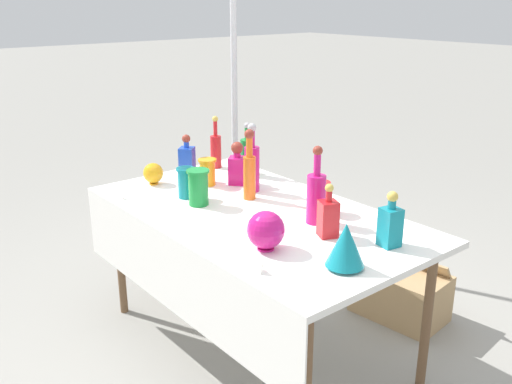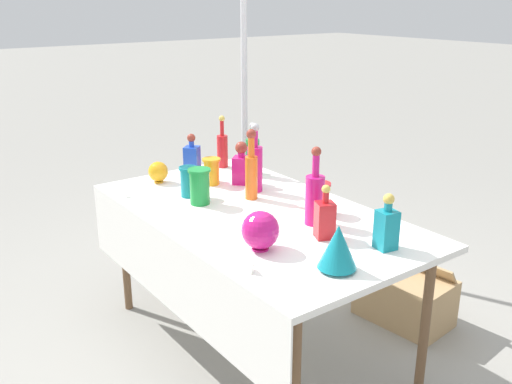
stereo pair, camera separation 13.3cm
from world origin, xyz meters
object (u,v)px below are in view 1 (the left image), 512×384
tall_bottle_0 (316,195)px  tall_bottle_3 (249,170)px  slender_vase_2 (198,186)px  round_bowl_1 (266,230)px  cardboard_box_behind_left (400,293)px  tall_bottle_4 (252,165)px  fluted_vase_0 (346,245)px  slender_vase_1 (207,171)px  slender_vase_3 (186,182)px  tall_bottle_2 (247,155)px  tall_bottle_1 (216,149)px  slender_vase_0 (319,196)px  square_decanter_1 (187,162)px  round_bowl_0 (153,173)px  square_decanter_3 (237,166)px  square_decanter_0 (390,224)px  square_decanter_2 (328,217)px  canopy_pole (235,132)px

tall_bottle_0 → tall_bottle_3: tall_bottle_3 is taller
tall_bottle_3 → slender_vase_2: bearing=-109.7°
tall_bottle_0 → round_bowl_1: bearing=-77.5°
tall_bottle_0 → cardboard_box_behind_left: size_ratio=0.69×
tall_bottle_4 → fluted_vase_0: tall_bottle_4 is taller
slender_vase_1 → slender_vase_3: bearing=-64.0°
tall_bottle_0 → tall_bottle_3: 0.45m
tall_bottle_4 → tall_bottle_2: bearing=146.5°
tall_bottle_1 → cardboard_box_behind_left: bearing=27.7°
slender_vase_0 → slender_vase_3: slender_vase_3 is taller
square_decanter_1 → slender_vase_3: bearing=-34.2°
tall_bottle_0 → round_bowl_0: tall_bottle_0 is taller
square_decanter_3 → slender_vase_2: (0.15, -0.36, -0.01)m
fluted_vase_0 → round_bowl_1: bearing=-159.0°
tall_bottle_2 → fluted_vase_0: tall_bottle_2 is taller
slender_vase_0 → square_decanter_0: bearing=-7.0°
tall_bottle_0 → round_bowl_1: tall_bottle_0 is taller
tall_bottle_0 → round_bowl_0: (-0.98, -0.29, -0.07)m
slender_vase_3 → round_bowl_1: 0.76m
square_decanter_3 → tall_bottle_0: bearing=-6.2°
tall_bottle_4 → square_decanter_2: size_ratio=1.54×
fluted_vase_0 → square_decanter_3: bearing=163.7°
slender_vase_1 → canopy_pole: 0.93m
round_bowl_1 → canopy_pole: size_ratio=0.08×
square_decanter_1 → tall_bottle_0: bearing=6.6°
slender_vase_3 → round_bowl_1: round_bowl_1 is taller
square_decanter_0 → fluted_vase_0: size_ratio=1.31×
tall_bottle_0 → square_decanter_2: 0.17m
tall_bottle_1 → tall_bottle_3: tall_bottle_3 is taller
square_decanter_0 → round_bowl_1: (-0.30, -0.42, -0.01)m
slender_vase_1 → square_decanter_3: bearing=59.3°
tall_bottle_3 → slender_vase_3: (-0.22, -0.24, -0.07)m
tall_bottle_3 → cardboard_box_behind_left: size_ratio=0.69×
tall_bottle_4 → round_bowl_1: (0.62, -0.43, -0.06)m
tall_bottle_1 → round_bowl_1: bearing=-25.9°
slender_vase_0 → cardboard_box_behind_left: 0.93m
tall_bottle_0 → slender_vase_2: 0.61m
square_decanter_3 → slender_vase_0: 0.60m
fluted_vase_0 → canopy_pole: (-1.81, 0.85, -0.01)m
square_decanter_3 → canopy_pole: (-0.72, 0.53, -0.02)m
tall_bottle_0 → slender_vase_3: bearing=-158.0°
tall_bottle_1 → round_bowl_0: 0.47m
round_bowl_1 → slender_vase_3: bearing=172.7°
tall_bottle_2 → cardboard_box_behind_left: size_ratio=0.59×
tall_bottle_0 → square_decanter_2: bearing=-26.4°
slender_vase_3 → tall_bottle_1: bearing=128.6°
square_decanter_3 → round_bowl_1: size_ratio=1.45×
canopy_pole → tall_bottle_1: bearing=-48.6°
round_bowl_0 → round_bowl_1: round_bowl_1 is taller
tall_bottle_3 → round_bowl_0: (-0.53, -0.26, -0.09)m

